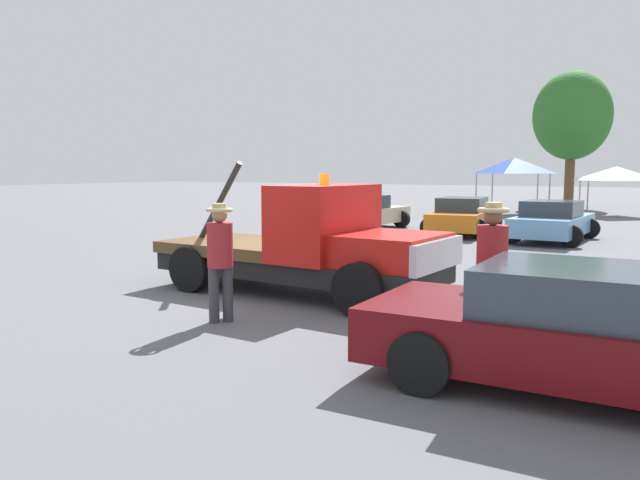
{
  "coord_description": "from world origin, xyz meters",
  "views": [
    {
      "loc": [
        6.32,
        -9.85,
        2.35
      ],
      "look_at": [
        0.5,
        0.0,
        1.05
      ],
      "focal_mm": 35.0,
      "sensor_mm": 36.0,
      "label": 1
    }
  ],
  "objects_px": {
    "parked_car_cream": "(362,213)",
    "parked_car_orange": "(463,216)",
    "parked_car_skyblue": "(552,222)",
    "person_near_truck": "(492,261)",
    "canopy_tent_white": "(616,174)",
    "tree_left": "(572,116)",
    "tow_truck": "(312,248)",
    "person_at_hood": "(220,253)",
    "canopy_tent_blue": "(514,166)",
    "foreground_car": "(608,334)"
  },
  "relations": [
    {
      "from": "parked_car_orange",
      "to": "tree_left",
      "type": "xyz_separation_m",
      "value": [
        0.62,
        19.23,
        4.96
      ]
    },
    {
      "from": "canopy_tent_blue",
      "to": "tree_left",
      "type": "relative_size",
      "value": 0.37
    },
    {
      "from": "parked_car_orange",
      "to": "canopy_tent_blue",
      "type": "xyz_separation_m",
      "value": [
        -0.86,
        11.14,
        1.89
      ]
    },
    {
      "from": "person_at_hood",
      "to": "parked_car_cream",
      "type": "xyz_separation_m",
      "value": [
        -4.88,
        14.54,
        -0.43
      ]
    },
    {
      "from": "parked_car_skyblue",
      "to": "parked_car_cream",
      "type": "bearing_deg",
      "value": 88.32
    },
    {
      "from": "canopy_tent_blue",
      "to": "tree_left",
      "type": "height_order",
      "value": "tree_left"
    },
    {
      "from": "person_at_hood",
      "to": "canopy_tent_blue",
      "type": "distance_m",
      "value": 26.14
    },
    {
      "from": "parked_car_cream",
      "to": "canopy_tent_blue",
      "type": "xyz_separation_m",
      "value": [
        3.08,
        11.5,
        1.89
      ]
    },
    {
      "from": "person_near_truck",
      "to": "parked_car_cream",
      "type": "bearing_deg",
      "value": -95.43
    },
    {
      "from": "parked_car_skyblue",
      "to": "canopy_tent_blue",
      "type": "height_order",
      "value": "canopy_tent_blue"
    },
    {
      "from": "parked_car_skyblue",
      "to": "canopy_tent_blue",
      "type": "distance_m",
      "value": 12.86
    },
    {
      "from": "foreground_car",
      "to": "parked_car_skyblue",
      "type": "distance_m",
      "value": 14.76
    },
    {
      "from": "canopy_tent_blue",
      "to": "tree_left",
      "type": "bearing_deg",
      "value": 79.63
    },
    {
      "from": "person_near_truck",
      "to": "parked_car_cream",
      "type": "xyz_separation_m",
      "value": [
        -8.78,
        13.58,
        -0.48
      ]
    },
    {
      "from": "person_at_hood",
      "to": "parked_car_orange",
      "type": "distance_m",
      "value": 14.94
    },
    {
      "from": "parked_car_skyblue",
      "to": "canopy_tent_white",
      "type": "xyz_separation_m",
      "value": [
        0.59,
        13.42,
        1.49
      ]
    },
    {
      "from": "foreground_car",
      "to": "person_at_hood",
      "type": "height_order",
      "value": "person_at_hood"
    },
    {
      "from": "person_near_truck",
      "to": "canopy_tent_blue",
      "type": "relative_size",
      "value": 0.61
    },
    {
      "from": "parked_car_cream",
      "to": "tree_left",
      "type": "xyz_separation_m",
      "value": [
        4.56,
        19.59,
        4.96
      ]
    },
    {
      "from": "person_near_truck",
      "to": "parked_car_orange",
      "type": "relative_size",
      "value": 0.38
    },
    {
      "from": "parked_car_cream",
      "to": "parked_car_skyblue",
      "type": "xyz_separation_m",
      "value": [
        7.22,
        -0.53,
        -0.0
      ]
    },
    {
      "from": "foreground_car",
      "to": "tree_left",
      "type": "xyz_separation_m",
      "value": [
        -5.82,
        34.54,
        4.95
      ]
    },
    {
      "from": "parked_car_skyblue",
      "to": "person_near_truck",
      "type": "bearing_deg",
      "value": -170.7
    },
    {
      "from": "parked_car_cream",
      "to": "parked_car_orange",
      "type": "distance_m",
      "value": 3.96
    },
    {
      "from": "tow_truck",
      "to": "parked_car_cream",
      "type": "distance_m",
      "value": 13.07
    },
    {
      "from": "parked_car_cream",
      "to": "tow_truck",
      "type": "bearing_deg",
      "value": -152.63
    },
    {
      "from": "tow_truck",
      "to": "parked_car_orange",
      "type": "relative_size",
      "value": 1.15
    },
    {
      "from": "tree_left",
      "to": "parked_car_cream",
      "type": "bearing_deg",
      "value": -103.09
    },
    {
      "from": "person_at_hood",
      "to": "canopy_tent_white",
      "type": "xyz_separation_m",
      "value": [
        2.93,
        27.43,
        1.05
      ]
    },
    {
      "from": "tow_truck",
      "to": "parked_car_cream",
      "type": "height_order",
      "value": "tow_truck"
    },
    {
      "from": "parked_car_cream",
      "to": "canopy_tent_white",
      "type": "relative_size",
      "value": 1.5
    },
    {
      "from": "person_near_truck",
      "to": "person_at_hood",
      "type": "xyz_separation_m",
      "value": [
        -3.9,
        -0.96,
        -0.05
      ]
    },
    {
      "from": "tow_truck",
      "to": "parked_car_skyblue",
      "type": "relative_size",
      "value": 1.31
    },
    {
      "from": "tow_truck",
      "to": "canopy_tent_blue",
      "type": "distance_m",
      "value": 23.7
    },
    {
      "from": "person_at_hood",
      "to": "person_near_truck",
      "type": "bearing_deg",
      "value": 53.16
    },
    {
      "from": "tow_truck",
      "to": "person_near_truck",
      "type": "xyz_separation_m",
      "value": [
        3.75,
        -1.52,
        0.23
      ]
    },
    {
      "from": "parked_car_skyblue",
      "to": "canopy_tent_white",
      "type": "relative_size",
      "value": 1.47
    },
    {
      "from": "tow_truck",
      "to": "foreground_car",
      "type": "height_order",
      "value": "tow_truck"
    },
    {
      "from": "tow_truck",
      "to": "canopy_tent_blue",
      "type": "height_order",
      "value": "canopy_tent_blue"
    },
    {
      "from": "foreground_car",
      "to": "parked_car_orange",
      "type": "height_order",
      "value": "same"
    },
    {
      "from": "person_at_hood",
      "to": "parked_car_skyblue",
      "type": "relative_size",
      "value": 0.42
    },
    {
      "from": "person_near_truck",
      "to": "parked_car_cream",
      "type": "relative_size",
      "value": 0.42
    },
    {
      "from": "person_near_truck",
      "to": "canopy_tent_white",
      "type": "distance_m",
      "value": 26.51
    },
    {
      "from": "parked_car_skyblue",
      "to": "tree_left",
      "type": "distance_m",
      "value": 20.89
    },
    {
      "from": "tow_truck",
      "to": "person_near_truck",
      "type": "relative_size",
      "value": 3.02
    },
    {
      "from": "parked_car_cream",
      "to": "canopy_tent_blue",
      "type": "height_order",
      "value": "canopy_tent_blue"
    },
    {
      "from": "tow_truck",
      "to": "person_near_truck",
      "type": "distance_m",
      "value": 4.06
    },
    {
      "from": "person_near_truck",
      "to": "tree_left",
      "type": "bearing_deg",
      "value": -121.06
    },
    {
      "from": "person_near_truck",
      "to": "tow_truck",
      "type": "bearing_deg",
      "value": -60.4
    },
    {
      "from": "person_near_truck",
      "to": "person_at_hood",
      "type": "height_order",
      "value": "person_near_truck"
    }
  ]
}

